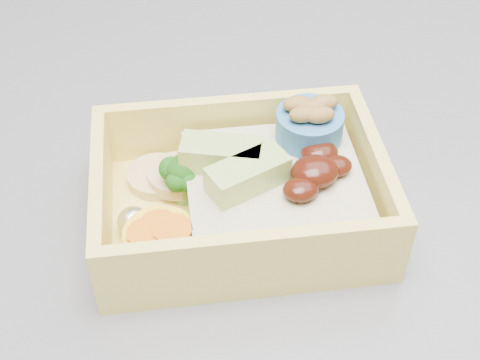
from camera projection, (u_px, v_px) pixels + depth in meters
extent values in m
cube|color=#3C3C41|center=(404.00, 163.00, 0.45)|extent=(1.24, 0.84, 0.04)
cube|color=#F2DC63|center=(240.00, 214.00, 0.39)|extent=(0.17, 0.13, 0.01)
cube|color=#F2DC63|center=(228.00, 124.00, 0.41)|extent=(0.16, 0.02, 0.04)
cube|color=#F2DC63|center=(254.00, 262.00, 0.33)|extent=(0.16, 0.02, 0.04)
cube|color=#F2DC63|center=(373.00, 173.00, 0.38)|extent=(0.01, 0.10, 0.04)
cube|color=#F2DC63|center=(101.00, 199.00, 0.36)|extent=(0.01, 0.10, 0.04)
cube|color=tan|center=(274.00, 191.00, 0.38)|extent=(0.10, 0.10, 0.02)
ellipsoid|color=#341007|center=(315.00, 171.00, 0.36)|extent=(0.03, 0.02, 0.01)
ellipsoid|color=#341007|center=(320.00, 153.00, 0.37)|extent=(0.02, 0.02, 0.01)
ellipsoid|color=#341007|center=(301.00, 190.00, 0.35)|extent=(0.02, 0.02, 0.01)
ellipsoid|color=#341007|center=(336.00, 166.00, 0.37)|extent=(0.02, 0.02, 0.01)
cube|color=#A8C868|center=(248.00, 174.00, 0.36)|extent=(0.05, 0.03, 0.02)
cube|color=#A8C868|center=(221.00, 154.00, 0.37)|extent=(0.05, 0.03, 0.02)
cylinder|color=#5F944F|center=(184.00, 191.00, 0.39)|extent=(0.01, 0.01, 0.01)
sphere|color=#1D5914|center=(182.00, 171.00, 0.37)|extent=(0.02, 0.02, 0.02)
sphere|color=#1D5914|center=(195.00, 168.00, 0.38)|extent=(0.01, 0.01, 0.01)
sphere|color=#1D5914|center=(171.00, 169.00, 0.38)|extent=(0.01, 0.01, 0.01)
sphere|color=#1D5914|center=(188.00, 182.00, 0.37)|extent=(0.01, 0.01, 0.01)
sphere|color=#1D5914|center=(177.00, 181.00, 0.37)|extent=(0.01, 0.01, 0.01)
sphere|color=#1D5914|center=(182.00, 165.00, 0.38)|extent=(0.01, 0.01, 0.01)
cylinder|color=yellow|center=(161.00, 243.00, 0.35)|extent=(0.04, 0.04, 0.02)
cylinder|color=orange|center=(159.00, 226.00, 0.35)|extent=(0.02, 0.02, 0.00)
cylinder|color=orange|center=(147.00, 234.00, 0.34)|extent=(0.02, 0.02, 0.00)
cylinder|color=orange|center=(173.00, 230.00, 0.34)|extent=(0.02, 0.02, 0.00)
cylinder|color=tan|center=(157.00, 177.00, 0.40)|extent=(0.04, 0.04, 0.01)
cylinder|color=tan|center=(178.00, 175.00, 0.39)|extent=(0.04, 0.04, 0.01)
ellipsoid|color=white|center=(203.00, 158.00, 0.40)|extent=(0.02, 0.02, 0.02)
ellipsoid|color=white|center=(133.00, 221.00, 0.37)|extent=(0.02, 0.02, 0.02)
cylinder|color=teal|center=(309.00, 126.00, 0.39)|extent=(0.04, 0.04, 0.02)
ellipsoid|color=brown|center=(311.00, 108.00, 0.38)|extent=(0.02, 0.01, 0.01)
ellipsoid|color=brown|center=(324.00, 103.00, 0.38)|extent=(0.02, 0.01, 0.01)
ellipsoid|color=brown|center=(297.00, 104.00, 0.38)|extent=(0.02, 0.01, 0.01)
ellipsoid|color=brown|center=(320.00, 115.00, 0.37)|extent=(0.02, 0.01, 0.01)
ellipsoid|color=brown|center=(304.00, 114.00, 0.37)|extent=(0.02, 0.01, 0.01)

